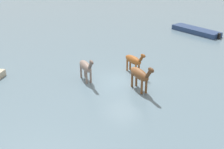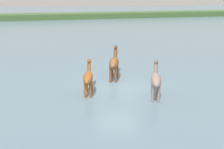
{
  "view_description": "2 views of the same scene",
  "coord_description": "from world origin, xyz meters",
  "views": [
    {
      "loc": [
        14.69,
        13.08,
        8.99
      ],
      "look_at": [
        0.67,
        -0.42,
        0.66
      ],
      "focal_mm": 48.29,
      "sensor_mm": 36.0,
      "label": 1
    },
    {
      "loc": [
        -3.85,
        -14.56,
        5.58
      ],
      "look_at": [
        -0.13,
        0.87,
        0.6
      ],
      "focal_mm": 41.53,
      "sensor_mm": 36.0,
      "label": 2
    }
  ],
  "objects": [
    {
      "name": "horse_pinto_flank",
      "position": [
        0.23,
        1.73,
        1.15
      ],
      "size": [
        1.29,
        2.65,
        2.08
      ],
      "rotation": [
        0.0,
        0.0,
        1.23
      ],
      "color": "brown",
      "rests_on": "ground_plane"
    },
    {
      "name": "horse_dark_mare",
      "position": [
        -1.88,
        -0.58,
        1.0
      ],
      "size": [
        0.92,
        2.34,
        1.81
      ],
      "rotation": [
        0.0,
        0.0,
        1.35
      ],
      "color": "brown",
      "rests_on": "ground_plane"
    },
    {
      "name": "horse_lead",
      "position": [
        1.64,
        -2.07,
        1.07
      ],
      "size": [
        1.28,
        2.46,
        1.94
      ],
      "rotation": [
        0.0,
        0.0,
        1.2
      ],
      "color": "gray",
      "rests_on": "ground_plane"
    },
    {
      "name": "ground_plane",
      "position": [
        0.0,
        0.0,
        0.0
      ],
      "size": [
        214.74,
        214.74,
        0.0
      ],
      "primitive_type": "plane",
      "color": "slate"
    },
    {
      "name": "boat_tender_starboard",
      "position": [
        -15.47,
        -2.92,
        0.19
      ],
      "size": [
        2.41,
        6.01,
        0.77
      ],
      "rotation": [
        0.0,
        0.0,
        4.57
      ],
      "color": "navy",
      "rests_on": "ground_plane"
    }
  ]
}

